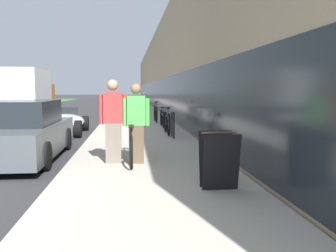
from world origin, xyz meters
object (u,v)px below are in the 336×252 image
at_px(person_bystander, 113,121).
at_px(vintage_roadster_curbside, 61,123).
at_px(sandwich_board_sign, 219,160).
at_px(moving_truck, 30,91).
at_px(cruiser_bike_nearest, 167,122).
at_px(bike_rack_hoop, 173,122).
at_px(cruiser_bike_farthest, 156,113).
at_px(parked_sedan_curbside, 21,133).
at_px(cruiser_bike_middle, 162,118).
at_px(tandem_bicycle, 131,144).
at_px(person_rider, 136,123).

height_order(person_bystander, vintage_roadster_curbside, person_bystander).
height_order(person_bystander, sandwich_board_sign, person_bystander).
height_order(person_bystander, moving_truck, moving_truck).
height_order(sandwich_board_sign, vintage_roadster_curbside, sandwich_board_sign).
bearing_deg(cruiser_bike_nearest, bike_rack_hoop, -84.86).
relative_size(cruiser_bike_farthest, sandwich_board_sign, 2.01).
relative_size(cruiser_bike_nearest, parked_sedan_curbside, 0.43).
relative_size(person_bystander, vintage_roadster_curbside, 0.46).
height_order(cruiser_bike_middle, cruiser_bike_farthest, cruiser_bike_farthest).
distance_m(person_bystander, moving_truck, 19.92).
relative_size(bike_rack_hoop, cruiser_bike_nearest, 0.45).
distance_m(tandem_bicycle, moving_truck, 19.81).
relative_size(person_bystander, cruiser_bike_middle, 1.03).
bearing_deg(bike_rack_hoop, person_rider, -107.16).
bearing_deg(moving_truck, parked_sedan_curbside, -76.37).
xyz_separation_m(cruiser_bike_nearest, vintage_roadster_curbside, (-3.81, 1.22, -0.08)).
distance_m(cruiser_bike_nearest, moving_truck, 16.09).
distance_m(bike_rack_hoop, sandwich_board_sign, 6.21).
height_order(person_rider, parked_sedan_curbside, person_rider).
distance_m(tandem_bicycle, parked_sedan_curbside, 2.74).
height_order(person_rider, moving_truck, moving_truck).
bearing_deg(person_rider, vintage_roadster_curbside, 112.98).
height_order(person_bystander, parked_sedan_curbside, person_bystander).
bearing_deg(cruiser_bike_nearest, cruiser_bike_middle, 88.61).
distance_m(person_rider, vintage_roadster_curbside, 6.81).
distance_m(person_bystander, parked_sedan_curbside, 2.52).
bearing_deg(cruiser_bike_farthest, parked_sedan_curbside, -113.41).
bearing_deg(moving_truck, person_rider, -69.75).
bearing_deg(parked_sedan_curbside, cruiser_bike_middle, 58.48).
xyz_separation_m(cruiser_bike_nearest, parked_sedan_curbside, (-3.85, -3.81, 0.13)).
height_order(bike_rack_hoop, sandwich_board_sign, sandwich_board_sign).
distance_m(bike_rack_hoop, cruiser_bike_farthest, 5.96).
bearing_deg(sandwich_board_sign, person_bystander, 127.89).
relative_size(person_rider, sandwich_board_sign, 1.86).
xyz_separation_m(tandem_bicycle, cruiser_bike_middle, (1.33, 7.27, 0.00)).
bearing_deg(sandwich_board_sign, cruiser_bike_nearest, 90.70).
bearing_deg(tandem_bicycle, moving_truck, 110.28).
xyz_separation_m(tandem_bicycle, bike_rack_hoop, (1.36, 3.72, 0.15)).
relative_size(person_bystander, moving_truck, 0.27).
xyz_separation_m(person_bystander, sandwich_board_sign, (1.73, -2.22, -0.43)).
relative_size(cruiser_bike_nearest, moving_truck, 0.28).
bearing_deg(cruiser_bike_farthest, vintage_roadster_curbside, -135.10).
xyz_separation_m(cruiser_bike_nearest, sandwich_board_sign, (0.09, -7.20, 0.05)).
distance_m(person_bystander, vintage_roadster_curbside, 6.59).
bearing_deg(cruiser_bike_nearest, cruiser_bike_farthest, 90.52).
bearing_deg(person_rider, cruiser_bike_middle, 80.86).
relative_size(cruiser_bike_middle, parked_sedan_curbside, 0.38).
xyz_separation_m(cruiser_bike_farthest, moving_truck, (-8.08, 8.88, 1.00)).
relative_size(cruiser_bike_middle, sandwich_board_sign, 1.89).
bearing_deg(parked_sedan_curbside, person_rider, -24.54).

